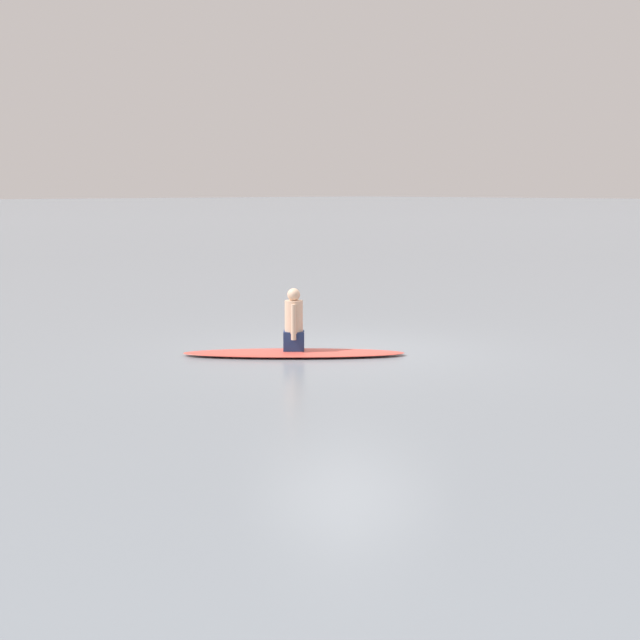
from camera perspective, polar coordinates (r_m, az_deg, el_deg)
The scene contains 3 objects.
ground_plane at distance 15.01m, azimuth 1.57°, elevation -1.83°, with size 400.00×400.00×0.00m, color gray.
surfboard at distance 14.58m, azimuth -1.54°, elevation -1.95°, with size 3.33×0.73×0.08m, color #D84C3F.
person_paddler at distance 14.51m, azimuth -1.55°, elevation -0.14°, with size 0.39×0.40×0.94m.
Camera 1 is at (10.61, -10.32, 2.50)m, focal length 54.57 mm.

